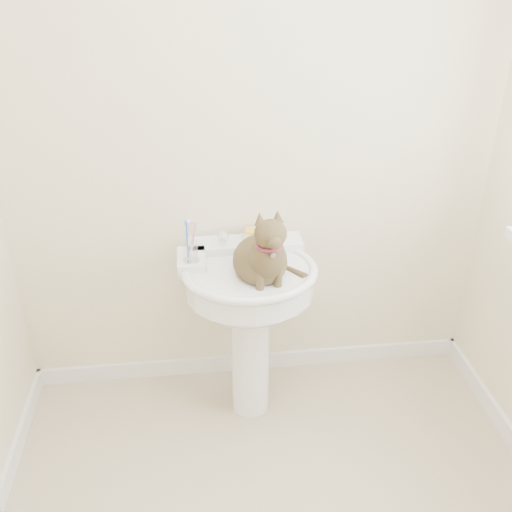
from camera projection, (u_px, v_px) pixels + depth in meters
name	position (u px, v px, depth m)	size (l,w,h in m)	color
wall_back	(252.00, 138.00, 2.43)	(2.20, 0.00, 2.50)	beige
baseboard_back	(253.00, 361.00, 3.01)	(2.20, 0.02, 0.09)	white
pedestal_sink	(249.00, 296.00, 2.47)	(0.59, 0.58, 0.81)	white
faucet	(246.00, 237.00, 2.49)	(0.28, 0.12, 0.14)	silver
soap_bar	(255.00, 233.00, 2.58)	(0.09, 0.06, 0.03)	gold
toothbrush_cup	(191.00, 251.00, 2.36)	(0.07, 0.07, 0.18)	silver
cat	(262.00, 257.00, 2.30)	(0.25, 0.31, 0.45)	brown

